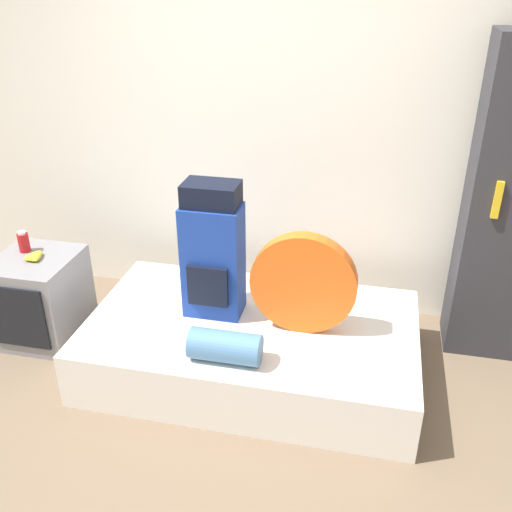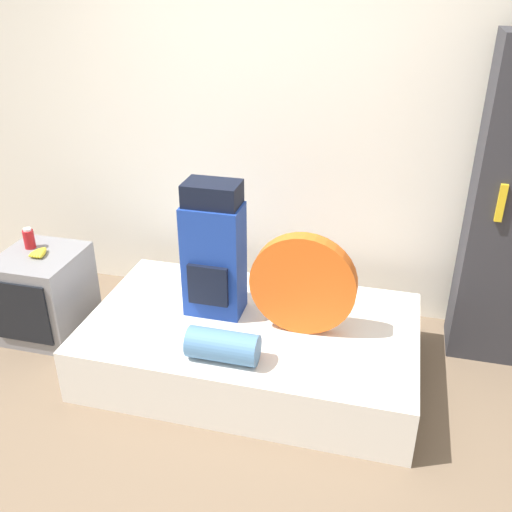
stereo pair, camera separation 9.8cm
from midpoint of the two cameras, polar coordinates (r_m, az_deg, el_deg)
ground_plane at (r=3.18m, az=-5.20°, el=-18.81°), size 16.00×16.00×0.00m
wall_back at (r=3.92m, az=2.05°, el=12.66°), size 8.00×0.05×2.60m
bed at (r=3.58m, az=0.37°, el=-8.88°), size 1.98×1.17×0.35m
backpack at (r=3.40m, az=-3.43°, el=0.40°), size 0.35×0.26×0.84m
tent_bag at (r=3.26m, az=5.58°, el=-2.84°), size 0.61×0.09×0.61m
sleeping_roll at (r=3.13m, az=-2.43°, el=-8.98°), size 0.39×0.18×0.18m
television at (r=4.10m, az=-19.71°, el=-3.59°), size 0.50×0.55×0.59m
canister at (r=4.05m, az=-21.11°, el=1.63°), size 0.07×0.07×0.14m
banana_bunch at (r=3.95m, az=-20.14°, el=0.33°), size 0.12×0.14×0.04m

